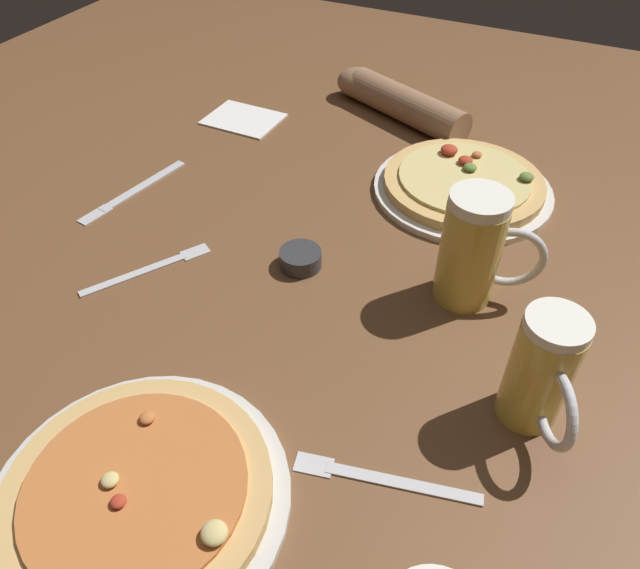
% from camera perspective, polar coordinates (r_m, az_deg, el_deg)
% --- Properties ---
extents(ground_plane, '(2.40, 2.40, 0.03)m').
position_cam_1_polar(ground_plane, '(0.91, 0.00, -1.62)').
color(ground_plane, brown).
extents(pizza_plate_near, '(0.33, 0.33, 0.05)m').
position_cam_1_polar(pizza_plate_near, '(0.71, -16.89, -18.57)').
color(pizza_plate_near, silver).
rests_on(pizza_plate_near, ground_plane).
extents(pizza_plate_far, '(0.32, 0.32, 0.05)m').
position_cam_1_polar(pizza_plate_far, '(1.13, 13.47, 9.24)').
color(pizza_plate_far, silver).
rests_on(pizza_plate_far, ground_plane).
extents(beer_mug_dark, '(0.15, 0.09, 0.18)m').
position_cam_1_polar(beer_mug_dark, '(0.86, 14.43, 3.25)').
color(beer_mug_dark, gold).
rests_on(beer_mug_dark, ground_plane).
extents(beer_mug_pale, '(0.09, 0.12, 0.16)m').
position_cam_1_polar(beer_mug_pale, '(0.74, 20.38, -7.95)').
color(beer_mug_pale, gold).
rests_on(beer_mug_pale, ground_plane).
extents(ramekin_butter, '(0.07, 0.07, 0.03)m').
position_cam_1_polar(ramekin_butter, '(0.94, -1.87, 2.47)').
color(ramekin_butter, '#333338').
rests_on(ramekin_butter, ground_plane).
extents(napkin_folded, '(0.16, 0.12, 0.01)m').
position_cam_1_polar(napkin_folded, '(1.35, -7.31, 15.42)').
color(napkin_folded, white).
rests_on(napkin_folded, ground_plane).
extents(fork_left, '(0.13, 0.19, 0.01)m').
position_cam_1_polar(fork_left, '(0.97, -15.90, 1.52)').
color(fork_left, silver).
rests_on(fork_left, ground_plane).
extents(knife_right, '(0.06, 0.24, 0.01)m').
position_cam_1_polar(knife_right, '(1.16, -17.32, 8.52)').
color(knife_right, silver).
rests_on(knife_right, ground_plane).
extents(fork_spare, '(0.21, 0.07, 0.01)m').
position_cam_1_polar(fork_spare, '(0.71, 5.88, -17.87)').
color(fork_spare, silver).
rests_on(fork_spare, ground_plane).
extents(diner_arm, '(0.33, 0.19, 0.07)m').
position_cam_1_polar(diner_arm, '(1.36, 7.03, 17.11)').
color(diner_arm, '#936B4C').
rests_on(diner_arm, ground_plane).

